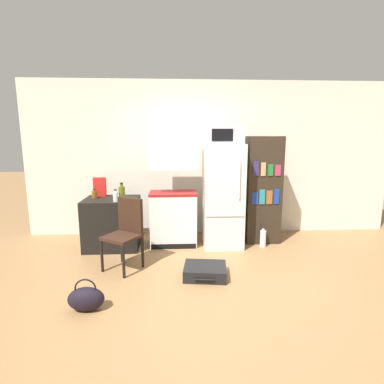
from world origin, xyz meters
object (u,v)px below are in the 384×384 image
(kitchen_hutch, at_px, (173,195))
(microwave, at_px, (224,135))
(bottle_olive_oil, at_px, (122,193))
(bottle_amber_beer, at_px, (94,194))
(bottle_clear_short, at_px, (116,197))
(water_bottle_front, at_px, (263,238))
(cereal_box, at_px, (100,187))
(refrigerator, at_px, (223,196))
(bowl, at_px, (118,197))
(handbag, at_px, (86,299))
(suitcase_large_flat, at_px, (205,271))
(bookshelf, at_px, (263,190))
(chair, at_px, (126,228))
(side_table, at_px, (112,223))

(kitchen_hutch, bearing_deg, microwave, -5.22)
(kitchen_hutch, distance_m, bottle_olive_oil, 0.79)
(kitchen_hutch, height_order, bottle_amber_beer, kitchen_hutch)
(bottle_clear_short, relative_size, bottle_amber_beer, 1.26)
(water_bottle_front, bearing_deg, bottle_clear_short, -177.02)
(bottle_olive_oil, bearing_deg, cereal_box, 138.50)
(bottle_olive_oil, bearing_deg, refrigerator, 6.42)
(kitchen_hutch, relative_size, bowl, 12.84)
(bottle_clear_short, height_order, handbag, bottle_clear_short)
(cereal_box, bearing_deg, refrigerator, -5.56)
(bottle_amber_beer, bearing_deg, bottle_olive_oil, -24.26)
(bottle_amber_beer, distance_m, suitcase_large_flat, 2.11)
(refrigerator, relative_size, cereal_box, 5.33)
(kitchen_hutch, xyz_separation_m, microwave, (0.77, -0.07, 0.92))
(bookshelf, relative_size, bottle_clear_short, 9.36)
(suitcase_large_flat, bearing_deg, bottle_clear_short, 151.95)
(bookshelf, relative_size, handbag, 4.76)
(handbag, bearing_deg, bookshelf, 39.59)
(bowl, bearing_deg, microwave, -1.52)
(chair, height_order, handbag, chair)
(bookshelf, distance_m, bottle_clear_short, 2.31)
(handbag, bearing_deg, refrigerator, 47.43)
(refrigerator, relative_size, bottle_clear_short, 8.73)
(side_table, height_order, cereal_box, cereal_box)
(bookshelf, bearing_deg, suitcase_large_flat, -130.25)
(bottle_amber_beer, bearing_deg, microwave, -1.00)
(microwave, distance_m, bottle_clear_short, 1.84)
(kitchen_hutch, relative_size, bookshelf, 1.03)
(refrigerator, height_order, chair, refrigerator)
(bottle_olive_oil, distance_m, bowl, 0.25)
(cereal_box, bearing_deg, kitchen_hutch, -5.85)
(microwave, bearing_deg, bottle_olive_oil, -173.64)
(water_bottle_front, bearing_deg, bottle_amber_beer, 176.46)
(microwave, height_order, chair, microwave)
(bottle_olive_oil, height_order, suitcase_large_flat, bottle_olive_oil)
(bookshelf, bearing_deg, bowl, -177.81)
(side_table, relative_size, bottle_clear_short, 4.45)
(refrigerator, bearing_deg, bottle_clear_short, -171.32)
(cereal_box, distance_m, chair, 1.17)
(suitcase_large_flat, bearing_deg, bookshelf, 57.13)
(bottle_amber_beer, bearing_deg, cereal_box, 72.91)
(cereal_box, height_order, suitcase_large_flat, cereal_box)
(kitchen_hutch, distance_m, water_bottle_front, 1.57)
(side_table, relative_size, bottle_olive_oil, 3.03)
(microwave, xyz_separation_m, handbag, (-1.63, -1.77, -1.61))
(cereal_box, bearing_deg, bottle_olive_oil, -41.50)
(kitchen_hutch, distance_m, refrigerator, 0.78)
(bottle_clear_short, xyz_separation_m, cereal_box, (-0.33, 0.43, 0.07))
(bottle_amber_beer, relative_size, suitcase_large_flat, 0.26)
(refrigerator, bearing_deg, bowl, 178.53)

